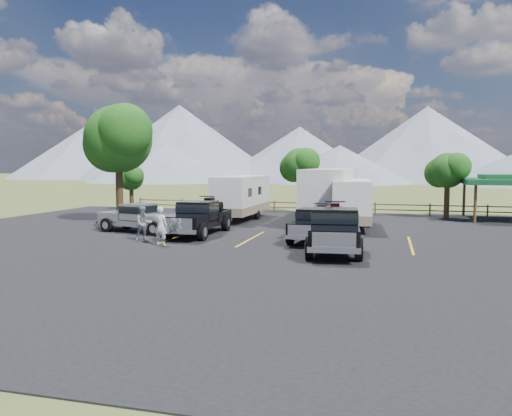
% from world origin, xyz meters
% --- Properties ---
extents(ground, '(320.00, 320.00, 0.00)m').
position_xyz_m(ground, '(0.00, 0.00, 0.00)').
color(ground, '#465825').
rests_on(ground, ground).
extents(asphalt_lot, '(44.00, 34.00, 0.04)m').
position_xyz_m(asphalt_lot, '(0.00, 3.00, 0.02)').
color(asphalt_lot, black).
rests_on(asphalt_lot, ground).
extents(stall_lines, '(12.12, 5.50, 0.01)m').
position_xyz_m(stall_lines, '(0.00, 4.00, 0.04)').
color(stall_lines, gold).
rests_on(stall_lines, asphalt_lot).
extents(tree_big_nw, '(5.54, 5.18, 7.84)m').
position_xyz_m(tree_big_nw, '(-12.55, 9.03, 5.60)').
color(tree_big_nw, black).
rests_on(tree_big_nw, ground).
extents(tree_ne_a, '(3.11, 2.92, 4.76)m').
position_xyz_m(tree_ne_a, '(8.97, 17.01, 3.48)').
color(tree_ne_a, black).
rests_on(tree_ne_a, ground).
extents(tree_north, '(3.46, 3.24, 5.25)m').
position_xyz_m(tree_north, '(-2.03, 19.02, 3.83)').
color(tree_north, black).
rests_on(tree_north, ground).
extents(tree_nw_small, '(2.59, 2.43, 3.85)m').
position_xyz_m(tree_nw_small, '(-16.02, 17.01, 2.78)').
color(tree_nw_small, black).
rests_on(tree_nw_small, ground).
extents(rail_fence, '(36.12, 0.12, 1.00)m').
position_xyz_m(rail_fence, '(2.00, 18.50, 0.61)').
color(rail_fence, brown).
rests_on(rail_fence, ground).
extents(pavilion, '(6.20, 6.20, 3.22)m').
position_xyz_m(pavilion, '(13.00, 17.00, 2.79)').
color(pavilion, brown).
rests_on(pavilion, ground).
extents(mountain_range, '(209.00, 71.00, 20.00)m').
position_xyz_m(mountain_range, '(-7.63, 105.98, 7.87)').
color(mountain_range, slate).
rests_on(mountain_range, ground).
extents(rig_left, '(2.24, 6.24, 2.08)m').
position_xyz_m(rig_left, '(-5.20, 4.85, 1.04)').
color(rig_left, black).
rests_on(rig_left, asphalt_lot).
extents(rig_center, '(2.32, 5.60, 1.82)m').
position_xyz_m(rig_center, '(1.33, 4.49, 0.92)').
color(rig_center, black).
rests_on(rig_center, asphalt_lot).
extents(rig_right, '(2.76, 6.64, 2.16)m').
position_xyz_m(rig_right, '(2.59, 1.41, 1.08)').
color(rig_right, black).
rests_on(rig_right, asphalt_lot).
extents(trailer_left, '(2.42, 8.80, 3.06)m').
position_xyz_m(trailer_left, '(-5.05, 12.68, 1.64)').
color(trailer_left, white).
rests_on(trailer_left, asphalt_lot).
extents(trailer_center, '(2.99, 10.34, 3.59)m').
position_xyz_m(trailer_center, '(1.26, 11.55, 1.92)').
color(trailer_center, white).
rests_on(trailer_center, asphalt_lot).
extents(trailer_right, '(2.70, 8.49, 2.94)m').
position_xyz_m(trailer_right, '(2.76, 10.15, 1.58)').
color(trailer_right, white).
rests_on(trailer_right, asphalt_lot).
extents(pickup_silver, '(5.72, 3.01, 1.64)m').
position_xyz_m(pickup_silver, '(-8.82, 4.87, 0.89)').
color(pickup_silver, '#909498').
rests_on(pickup_silver, asphalt_lot).
extents(person_a, '(0.70, 0.48, 1.88)m').
position_xyz_m(person_a, '(-5.63, 0.84, 0.98)').
color(person_a, silver).
rests_on(person_a, asphalt_lot).
extents(person_b, '(1.08, 1.07, 1.76)m').
position_xyz_m(person_b, '(-7.11, 1.97, 0.92)').
color(person_b, slate).
rests_on(person_b, asphalt_lot).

